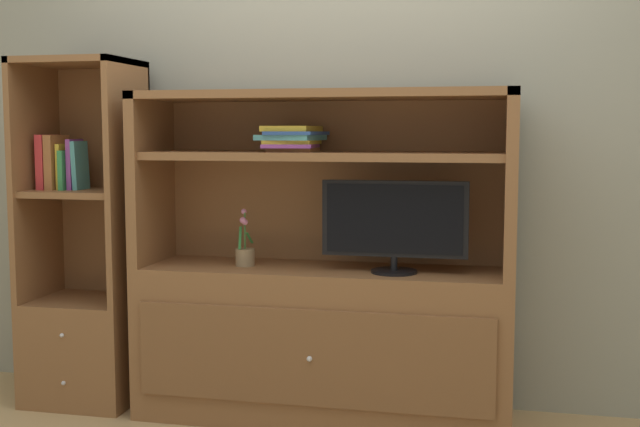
{
  "coord_description": "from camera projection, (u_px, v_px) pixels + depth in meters",
  "views": [
    {
      "loc": [
        0.76,
        -3.05,
        1.3
      ],
      "look_at": [
        0.0,
        0.35,
        0.94
      ],
      "focal_mm": 44.92,
      "sensor_mm": 36.0,
      "label": 1
    }
  ],
  "objects": [
    {
      "name": "bookshelf_tall",
      "position": [
        87.0,
        292.0,
        3.86
      ],
      "size": [
        0.51,
        0.45,
        1.64
      ],
      "color": "brown",
      "rests_on": "ground_plane"
    },
    {
      "name": "painted_rear_wall",
      "position": [
        338.0,
        111.0,
        3.85
      ],
      "size": [
        6.0,
        0.1,
        2.8
      ],
      "primitive_type": "cube",
      "color": "gray",
      "rests_on": "ground_plane"
    },
    {
      "name": "media_console",
      "position": [
        323.0,
        311.0,
        3.6
      ],
      "size": [
        1.68,
        0.5,
        1.48
      ],
      "color": "brown",
      "rests_on": "ground_plane"
    },
    {
      "name": "upright_book_row",
      "position": [
        61.0,
        164.0,
        3.81
      ],
      "size": [
        0.2,
        0.18,
        0.26
      ],
      "color": "red",
      "rests_on": "bookshelf_tall"
    },
    {
      "name": "tv_monitor",
      "position": [
        394.0,
        223.0,
        3.43
      ],
      "size": [
        0.63,
        0.2,
        0.4
      ],
      "color": "black",
      "rests_on": "media_console"
    },
    {
      "name": "magazine_stack",
      "position": [
        293.0,
        138.0,
        3.55
      ],
      "size": [
        0.27,
        0.36,
        0.11
      ],
      "color": "#A56638",
      "rests_on": "media_console"
    },
    {
      "name": "potted_plant",
      "position": [
        245.0,
        253.0,
        3.63
      ],
      "size": [
        0.09,
        0.09,
        0.26
      ],
      "color": "#8C7251",
      "rests_on": "media_console"
    }
  ]
}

